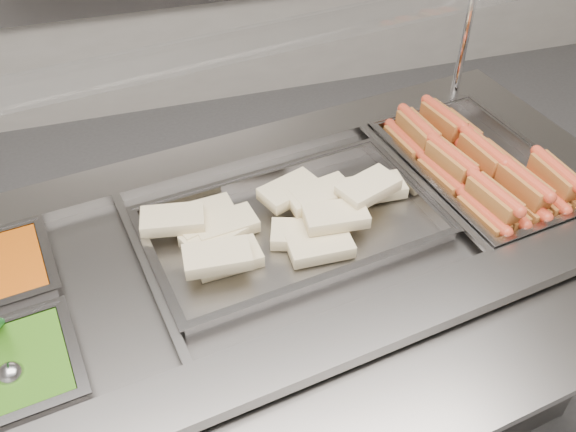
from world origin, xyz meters
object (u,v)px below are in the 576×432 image
object	(u,v)px
serving_spoon	(8,366)
sneeze_guard	(226,50)
pan_hotdogs	(477,174)
pan_wraps	(292,230)
steam_counter	(272,345)

from	to	relation	value
serving_spoon	sneeze_guard	bearing A→B (deg)	39.55
sneeze_guard	pan_hotdogs	world-z (taller)	sneeze_guard
pan_wraps	serving_spoon	world-z (taller)	serving_spoon
pan_hotdogs	pan_wraps	world-z (taller)	same
steam_counter	pan_hotdogs	distance (m)	0.75
steam_counter	serving_spoon	size ratio (longest dim) A/B	11.50
steam_counter	pan_wraps	distance (m)	0.43
steam_counter	pan_wraps	size ratio (longest dim) A/B	2.71
pan_wraps	serving_spoon	xyz separation A→B (m)	(-0.65, -0.25, 0.04)
serving_spoon	pan_hotdogs	bearing A→B (deg)	15.51
sneeze_guard	serving_spoon	world-z (taller)	sneeze_guard
sneeze_guard	serving_spoon	bearing A→B (deg)	-140.45
sneeze_guard	pan_wraps	world-z (taller)	sneeze_guard
steam_counter	sneeze_guard	bearing A→B (deg)	98.62
sneeze_guard	steam_counter	bearing A→B (deg)	-81.38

